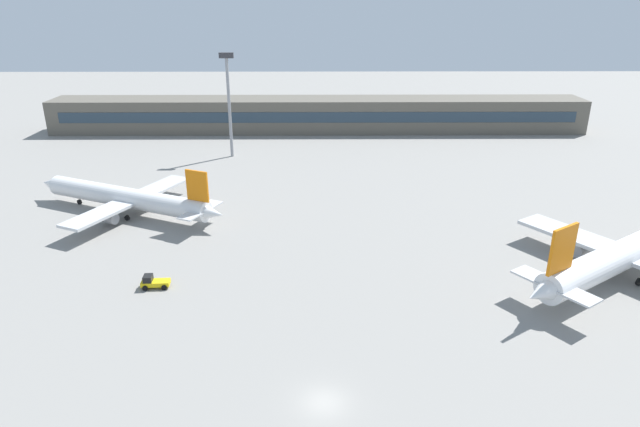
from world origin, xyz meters
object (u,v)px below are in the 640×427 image
airplane_near (632,250)px  airplane_mid (126,198)px  baggage_tug_yellow (154,282)px  floodlight_tower_west (229,97)px

airplane_near → airplane_mid: bearing=163.4°
baggage_tug_yellow → airplane_near: bearing=3.2°
baggage_tug_yellow → floodlight_tower_west: floodlight_tower_west is taller
airplane_near → baggage_tug_yellow: bearing=-176.8°
airplane_near → airplane_mid: airplane_near is taller
airplane_mid → floodlight_tower_west: floodlight_tower_west is taller
airplane_near → baggage_tug_yellow: size_ratio=10.52×
floodlight_tower_west → airplane_near: bearing=-43.5°
airplane_near → floodlight_tower_west: 86.42m
airplane_mid → floodlight_tower_west: 40.34m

